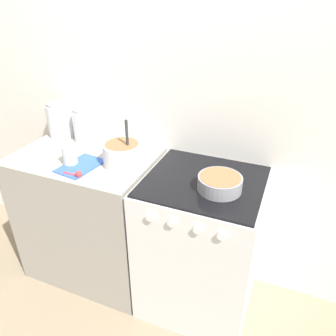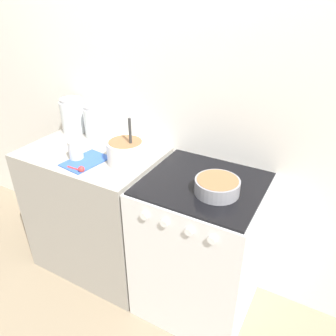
# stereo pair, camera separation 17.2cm
# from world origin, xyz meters

# --- Properties ---
(ground_plane) EXTENTS (12.00, 12.00, 0.00)m
(ground_plane) POSITION_xyz_m (0.00, 0.00, 0.00)
(ground_plane) COLOR gray
(wall_back) EXTENTS (4.68, 0.05, 2.40)m
(wall_back) POSITION_xyz_m (0.00, 0.61, 1.20)
(wall_back) COLOR white
(wall_back) RESTS_ON ground_plane
(countertop_cabinet) EXTENTS (0.84, 0.59, 0.90)m
(countertop_cabinet) POSITION_xyz_m (-0.42, 0.29, 0.45)
(countertop_cabinet) COLOR #9E998E
(countertop_cabinet) RESTS_ON ground_plane
(stove) EXTENTS (0.64, 0.60, 0.90)m
(stove) POSITION_xyz_m (0.33, 0.29, 0.45)
(stove) COLOR silver
(stove) RESTS_ON ground_plane
(mixing_bowl) EXTENTS (0.22, 0.22, 0.27)m
(mixing_bowl) POSITION_xyz_m (-0.15, 0.28, 0.97)
(mixing_bowl) COLOR white
(mixing_bowl) RESTS_ON countertop_cabinet
(baking_pan) EXTENTS (0.22, 0.22, 0.08)m
(baking_pan) POSITION_xyz_m (0.43, 0.23, 0.94)
(baking_pan) COLOR gray
(baking_pan) RESTS_ON stove
(storage_jar_left) EXTENTS (0.16, 0.16, 0.23)m
(storage_jar_left) POSITION_xyz_m (-0.73, 0.49, 1.00)
(storage_jar_left) COLOR silver
(storage_jar_left) RESTS_ON countertop_cabinet
(storage_jar_middle) EXTENTS (0.14, 0.14, 0.22)m
(storage_jar_middle) POSITION_xyz_m (-0.54, 0.49, 0.99)
(storage_jar_middle) COLOR silver
(storage_jar_middle) RESTS_ON countertop_cabinet
(tin_can) EXTENTS (0.08, 0.08, 0.11)m
(tin_can) POSITION_xyz_m (-0.43, 0.17, 0.95)
(tin_can) COLOR silver
(tin_can) RESTS_ON countertop_cabinet
(recipe_page) EXTENTS (0.21, 0.28, 0.01)m
(recipe_page) POSITION_xyz_m (-0.36, 0.17, 0.90)
(recipe_page) COLOR #3359B2
(recipe_page) RESTS_ON countertop_cabinet
(measuring_spoon) EXTENTS (0.12, 0.04, 0.04)m
(measuring_spoon) POSITION_xyz_m (-0.31, 0.07, 0.91)
(measuring_spoon) COLOR red
(measuring_spoon) RESTS_ON countertop_cabinet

